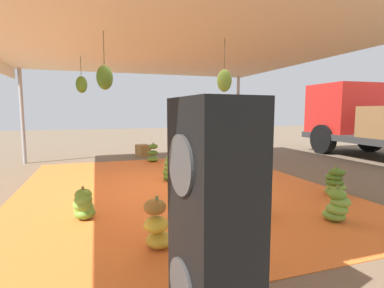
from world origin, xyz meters
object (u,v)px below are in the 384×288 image
at_px(banana_bunch_6, 84,205).
at_px(banana_bunch_0, 157,226).
at_px(banana_bunch_1, 195,159).
at_px(banana_bunch_8, 255,197).
at_px(banana_bunch_7, 337,206).
at_px(crate_0, 143,150).
at_px(banana_bunch_2, 153,154).
at_px(banana_bunch_4, 335,183).
at_px(banana_bunch_5, 169,169).
at_px(banana_bunch_3, 230,160).
at_px(speaker_stack, 214,222).

bearing_deg(banana_bunch_6, banana_bunch_0, 33.76).
xyz_separation_m(banana_bunch_1, banana_bunch_8, (3.77, -0.40, 0.05)).
distance_m(banana_bunch_7, crate_0, 6.76).
xyz_separation_m(banana_bunch_0, banana_bunch_2, (-5.36, 0.96, -0.01)).
relative_size(banana_bunch_2, banana_bunch_6, 1.25).
xyz_separation_m(banana_bunch_2, crate_0, (-1.24, -0.09, -0.06)).
height_order(banana_bunch_4, banana_bunch_6, banana_bunch_4).
distance_m(banana_bunch_5, banana_bunch_7, 3.31).
distance_m(banana_bunch_3, banana_bunch_6, 4.45).
distance_m(banana_bunch_4, banana_bunch_5, 3.15).
bearing_deg(banana_bunch_0, banana_bunch_3, 145.26).
relative_size(banana_bunch_2, banana_bunch_4, 1.05).
bearing_deg(banana_bunch_4, banana_bunch_6, -92.43).
bearing_deg(banana_bunch_8, banana_bunch_0, -67.92).
height_order(speaker_stack, crate_0, speaker_stack).
distance_m(banana_bunch_1, crate_0, 2.46).
bearing_deg(banana_bunch_6, banana_bunch_2, 157.67).
xyz_separation_m(banana_bunch_2, banana_bunch_8, (4.74, 0.56, 0.01)).
bearing_deg(banana_bunch_8, banana_bunch_3, 160.10).
xyz_separation_m(banana_bunch_0, banana_bunch_8, (-0.62, 1.52, -0.00)).
distance_m(banana_bunch_3, banana_bunch_8, 3.51).
bearing_deg(banana_bunch_4, banana_bunch_0, -73.49).
xyz_separation_m(banana_bunch_2, banana_bunch_6, (4.21, -1.73, -0.04)).
xyz_separation_m(banana_bunch_2, speaker_stack, (6.67, -0.86, 0.53)).
bearing_deg(banana_bunch_3, banana_bunch_2, -129.53).
relative_size(banana_bunch_3, crate_0, 0.92).
height_order(banana_bunch_1, banana_bunch_6, banana_bunch_6).
bearing_deg(crate_0, banana_bunch_8, 6.25).
distance_m(banana_bunch_2, banana_bunch_3, 2.28).
height_order(banana_bunch_0, banana_bunch_3, banana_bunch_0).
bearing_deg(speaker_stack, banana_bunch_0, -175.54).
height_order(banana_bunch_1, banana_bunch_5, banana_bunch_5).
relative_size(banana_bunch_1, banana_bunch_2, 0.81).
relative_size(banana_bunch_1, crate_0, 0.99).
relative_size(banana_bunch_6, banana_bunch_7, 0.93).
height_order(banana_bunch_1, banana_bunch_8, banana_bunch_8).
relative_size(banana_bunch_4, crate_0, 1.16).
bearing_deg(crate_0, banana_bunch_2, 4.34).
xyz_separation_m(banana_bunch_4, banana_bunch_7, (0.95, -0.90, -0.02)).
bearing_deg(crate_0, banana_bunch_5, -0.41).
bearing_deg(banana_bunch_2, banana_bunch_0, -10.14).
bearing_deg(banana_bunch_7, banana_bunch_8, -123.83).
bearing_deg(banana_bunch_4, banana_bunch_5, -128.48).
bearing_deg(banana_bunch_5, banana_bunch_7, 28.27).
distance_m(banana_bunch_6, crate_0, 5.69).
height_order(banana_bunch_4, banana_bunch_8, banana_bunch_8).
bearing_deg(banana_bunch_6, banana_bunch_8, 76.85).
relative_size(banana_bunch_3, speaker_stack, 0.27).
bearing_deg(speaker_stack, banana_bunch_2, 172.67).
bearing_deg(crate_0, banana_bunch_7, 13.17).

